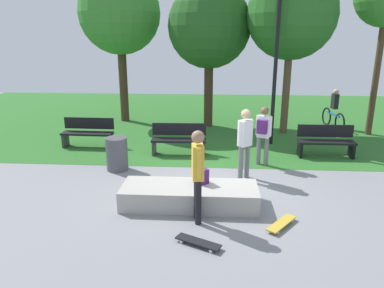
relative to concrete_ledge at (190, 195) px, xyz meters
name	(u,v)px	position (x,y,z in m)	size (l,w,h in m)	color
ground_plane	(215,184)	(0.52, 1.11, -0.21)	(28.00, 28.00, 0.00)	gray
grass_lawn	(216,117)	(0.52, 8.67, -0.21)	(26.60, 12.88, 0.01)	#2D6B28
concrete_ledge	(190,195)	(0.00, 0.00, 0.00)	(2.80, 0.98, 0.42)	#A8A59E
backpack_on_ledge	(201,176)	(0.24, 0.20, 0.37)	(0.28, 0.20, 0.32)	#4C1E66
skater_performing_trick	(198,169)	(0.20, -0.68, 0.83)	(0.25, 0.43, 1.77)	black
skater_watching	(245,139)	(1.22, 1.55, 0.81)	(0.37, 0.36, 1.73)	slate
skateboard_by_ledge	(198,242)	(0.25, -1.52, -0.14)	(0.81, 0.54, 0.08)	black
skateboard_spare	(281,223)	(1.75, -0.79, -0.14)	(0.65, 0.76, 0.08)	gold
park_bench_near_path	(326,140)	(3.71, 3.45, 0.27)	(1.60, 0.48, 0.91)	black
park_bench_by_oak	(88,132)	(-3.50, 3.95, 0.27)	(1.61, 0.51, 0.91)	black
park_bench_far_left	(179,138)	(-0.56, 3.38, 0.27)	(1.61, 0.51, 0.91)	black
tree_tall_oak	(120,14)	(-3.26, 7.73, 4.01)	(3.16, 3.16, 5.84)	#42301E
tree_broad_elm	(292,15)	(3.00, 6.20, 3.86)	(3.02, 3.02, 5.60)	brown
tree_slender_maple	(209,27)	(0.22, 7.02, 3.51)	(3.06, 3.06, 5.27)	#42301E
lamp_post	(277,49)	(2.33, 4.66, 2.78)	(0.28, 0.28, 5.03)	black
trash_bin	(117,154)	(-2.04, 1.95, 0.23)	(0.56, 0.56, 0.87)	#4C4C51
pedestrian_with_backpack	(263,131)	(1.78, 2.56, 0.75)	(0.42, 0.43, 1.61)	slate
cyclist_on_bicycle	(334,112)	(5.00, 6.99, 0.42)	(0.33, 1.81, 1.52)	black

